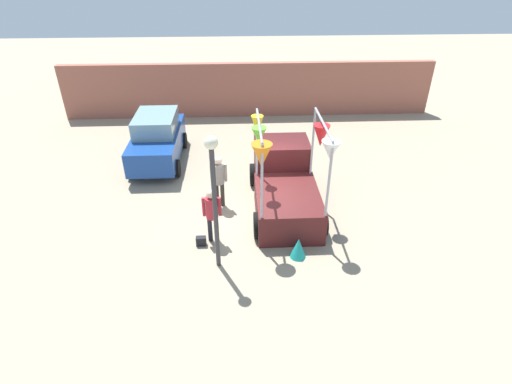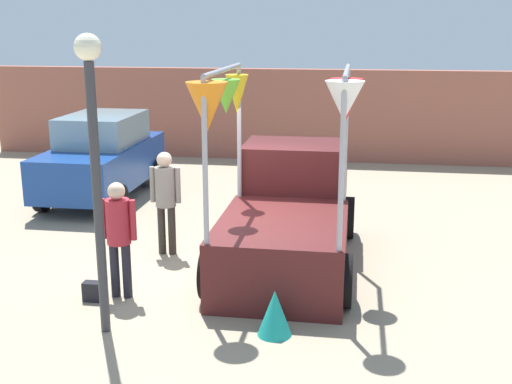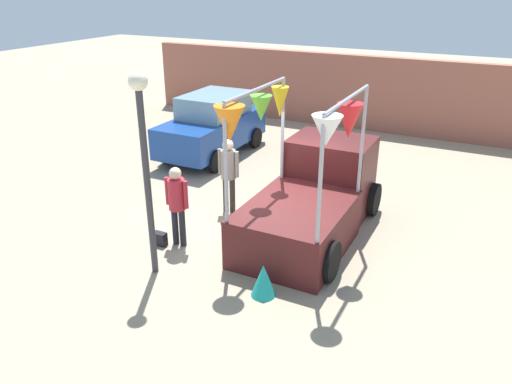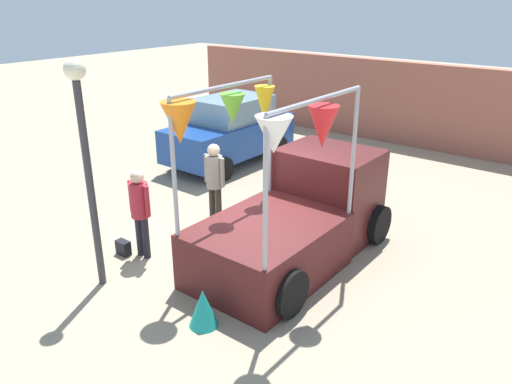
{
  "view_description": "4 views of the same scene",
  "coord_description": "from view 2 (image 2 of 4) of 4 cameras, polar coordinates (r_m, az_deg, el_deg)",
  "views": [
    {
      "loc": [
        -0.61,
        -10.49,
        7.24
      ],
      "look_at": [
        -0.12,
        -0.64,
        1.2
      ],
      "focal_mm": 28.0,
      "sensor_mm": 36.0,
      "label": 1
    },
    {
      "loc": [
        1.86,
        -9.5,
        3.82
      ],
      "look_at": [
        0.42,
        -0.26,
        1.37
      ],
      "focal_mm": 45.0,
      "sensor_mm": 36.0,
      "label": 2
    },
    {
      "loc": [
        4.11,
        -8.69,
        5.11
      ],
      "look_at": [
        0.14,
        -0.81,
        1.29
      ],
      "focal_mm": 35.0,
      "sensor_mm": 36.0,
      "label": 3
    },
    {
      "loc": [
        5.35,
        -6.49,
        4.6
      ],
      "look_at": [
        0.39,
        -0.17,
        1.37
      ],
      "focal_mm": 35.0,
      "sensor_mm": 36.0,
      "label": 4
    }
  ],
  "objects": [
    {
      "name": "street_lamp",
      "position": [
        7.9,
        -14.21,
        4.25
      ],
      "size": [
        0.32,
        0.32,
        3.72
      ],
      "color": "#333338",
      "rests_on": "ground"
    },
    {
      "name": "ground_plane",
      "position": [
        10.41,
        -2.07,
        -6.85
      ],
      "size": [
        60.0,
        60.0,
        0.0
      ],
      "primitive_type": "plane",
      "color": "gray"
    },
    {
      "name": "vendor_truck",
      "position": [
        10.54,
        2.95,
        -1.55
      ],
      "size": [
        2.38,
        4.13,
        3.22
      ],
      "color": "#4C1919",
      "rests_on": "ground"
    },
    {
      "name": "handbag",
      "position": [
        9.51,
        -14.26,
        -8.55
      ],
      "size": [
        0.28,
        0.16,
        0.28
      ],
      "primitive_type": "cube",
      "color": "black",
      "rests_on": "ground"
    },
    {
      "name": "folded_kite_bundle_teal",
      "position": [
        8.21,
        1.67,
        -10.69
      ],
      "size": [
        0.62,
        0.62,
        0.6
      ],
      "primitive_type": "cone",
      "rotation": [
        0.0,
        0.0,
        2.49
      ],
      "color": "teal",
      "rests_on": "ground"
    },
    {
      "name": "person_vendor",
      "position": [
        10.86,
        -8.05,
        -0.07
      ],
      "size": [
        0.53,
        0.34,
        1.78
      ],
      "color": "#2D2823",
      "rests_on": "ground"
    },
    {
      "name": "parked_car",
      "position": [
        14.8,
        -13.51,
        3.08
      ],
      "size": [
        1.88,
        4.0,
        1.88
      ],
      "color": "navy",
      "rests_on": "ground"
    },
    {
      "name": "brick_boundary_wall",
      "position": [
        18.58,
        3.07,
        6.87
      ],
      "size": [
        18.0,
        0.36,
        2.6
      ],
      "primitive_type": "cube",
      "color": "#9E5947",
      "rests_on": "ground"
    },
    {
      "name": "person_customer",
      "position": [
        9.25,
        -12.13,
        -3.21
      ],
      "size": [
        0.53,
        0.34,
        1.7
      ],
      "color": "black",
      "rests_on": "ground"
    }
  ]
}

